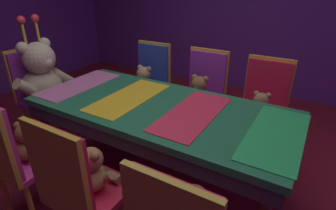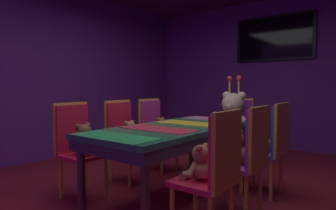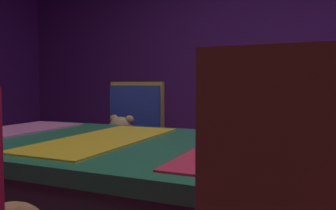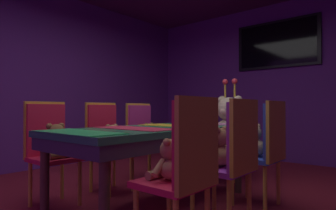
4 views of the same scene
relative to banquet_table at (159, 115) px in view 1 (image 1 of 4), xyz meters
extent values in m
plane|color=maroon|center=(0.00, 0.00, -0.65)|extent=(7.90, 7.90, 0.00)
cube|color=#26724C|center=(0.00, 0.00, 0.06)|extent=(0.90, 2.00, 0.05)
cube|color=#33333F|center=(0.00, 0.00, -0.01)|extent=(0.88, 1.96, 0.10)
cylinder|color=#4C3826|center=(0.38, 0.90, -0.31)|extent=(0.07, 0.07, 0.69)
cylinder|color=#4C3826|center=(0.38, -0.90, -0.31)|extent=(0.07, 0.07, 0.69)
cylinder|color=#4C3826|center=(-0.38, 0.90, -0.31)|extent=(0.07, 0.07, 0.69)
cube|color=green|center=(0.00, -0.85, 0.09)|extent=(0.77, 0.32, 0.01)
cube|color=#E52D4C|center=(0.00, -0.28, 0.09)|extent=(0.77, 0.32, 0.01)
cube|color=yellow|center=(0.00, 0.28, 0.09)|extent=(0.77, 0.32, 0.01)
cube|color=pink|center=(0.00, 0.85, 0.09)|extent=(0.77, 0.32, 0.01)
sphere|color=brown|center=(-0.70, -0.63, 0.04)|extent=(0.16, 0.16, 0.16)
sphere|color=#99663C|center=(-0.65, -0.63, 0.03)|extent=(0.06, 0.06, 0.06)
sphere|color=brown|center=(-0.72, -0.57, 0.10)|extent=(0.06, 0.06, 0.06)
sphere|color=brown|center=(-0.72, -0.69, 0.10)|extent=(0.06, 0.06, 0.06)
cube|color=red|center=(-0.70, 0.03, -0.21)|extent=(0.40, 0.40, 0.04)
cube|color=red|center=(-0.88, 0.03, 0.06)|extent=(0.05, 0.38, 0.50)
cube|color=gold|center=(-0.90, 0.03, 0.06)|extent=(0.03, 0.41, 0.55)
cylinder|color=gold|center=(-0.54, 0.19, -0.44)|extent=(0.04, 0.04, 0.42)
ellipsoid|color=#9E7247|center=(-0.70, 0.03, -0.11)|extent=(0.18, 0.18, 0.14)
sphere|color=#9E7247|center=(-0.69, 0.03, 0.01)|extent=(0.14, 0.14, 0.14)
sphere|color=tan|center=(-0.64, 0.03, 0.00)|extent=(0.05, 0.05, 0.05)
sphere|color=#9E7247|center=(-0.70, 0.08, 0.07)|extent=(0.05, 0.05, 0.05)
sphere|color=#9E7247|center=(-0.70, -0.03, 0.07)|extent=(0.05, 0.05, 0.05)
cylinder|color=#9E7247|center=(-0.67, 0.12, -0.10)|extent=(0.05, 0.13, 0.12)
cylinder|color=#9E7247|center=(-0.67, -0.06, -0.10)|extent=(0.05, 0.13, 0.12)
cylinder|color=#9E7247|center=(-0.59, 0.08, -0.16)|extent=(0.06, 0.13, 0.06)
cylinder|color=#9E7247|center=(-0.59, -0.02, -0.16)|extent=(0.06, 0.13, 0.06)
cube|color=#CC338C|center=(-0.71, 0.63, -0.21)|extent=(0.40, 0.40, 0.04)
cylinder|color=gold|center=(-0.55, 0.79, -0.44)|extent=(0.04, 0.04, 0.42)
cylinder|color=gold|center=(-0.55, 0.47, -0.44)|extent=(0.04, 0.04, 0.42)
cylinder|color=gold|center=(-0.87, 0.79, -0.44)|extent=(0.04, 0.04, 0.42)
cylinder|color=gold|center=(-0.87, 0.47, -0.44)|extent=(0.04, 0.04, 0.42)
ellipsoid|color=brown|center=(-0.71, 0.63, -0.12)|extent=(0.17, 0.17, 0.14)
sphere|color=brown|center=(-0.70, 0.63, 0.01)|extent=(0.14, 0.14, 0.14)
sphere|color=#99663C|center=(-0.65, 0.63, 0.00)|extent=(0.05, 0.05, 0.05)
sphere|color=brown|center=(-0.71, 0.68, 0.06)|extent=(0.05, 0.05, 0.05)
sphere|color=brown|center=(-0.71, 0.58, 0.06)|extent=(0.05, 0.05, 0.05)
cylinder|color=brown|center=(-0.67, 0.72, -0.10)|extent=(0.05, 0.12, 0.11)
cylinder|color=brown|center=(-0.67, 0.54, -0.10)|extent=(0.05, 0.12, 0.11)
cylinder|color=brown|center=(-0.60, 0.67, -0.16)|extent=(0.06, 0.13, 0.06)
cylinder|color=brown|center=(-0.60, 0.58, -0.16)|extent=(0.06, 0.13, 0.06)
cube|color=red|center=(0.70, -0.61, -0.21)|extent=(0.40, 0.40, 0.04)
cube|color=red|center=(0.88, -0.61, 0.06)|extent=(0.05, 0.38, 0.50)
cube|color=gold|center=(0.90, -0.61, 0.06)|extent=(0.03, 0.41, 0.55)
cylinder|color=gold|center=(0.86, -0.45, -0.44)|extent=(0.04, 0.04, 0.42)
cylinder|color=gold|center=(0.86, -0.77, -0.44)|extent=(0.04, 0.04, 0.42)
cylinder|color=gold|center=(0.54, -0.45, -0.44)|extent=(0.04, 0.04, 0.42)
cylinder|color=gold|center=(0.54, -0.77, -0.44)|extent=(0.04, 0.04, 0.42)
ellipsoid|color=#9E7247|center=(0.70, -0.61, -0.12)|extent=(0.17, 0.17, 0.13)
sphere|color=#9E7247|center=(0.68, -0.61, 0.00)|extent=(0.13, 0.13, 0.13)
sphere|color=tan|center=(0.64, -0.61, -0.01)|extent=(0.05, 0.05, 0.05)
sphere|color=#9E7247|center=(0.70, -0.66, 0.05)|extent=(0.05, 0.05, 0.05)
sphere|color=#9E7247|center=(0.70, -0.56, 0.05)|extent=(0.05, 0.05, 0.05)
cylinder|color=#9E7247|center=(0.66, -0.70, -0.10)|extent=(0.05, 0.12, 0.11)
cylinder|color=#9E7247|center=(0.66, -0.53, -0.10)|extent=(0.05, 0.12, 0.11)
cylinder|color=#9E7247|center=(0.59, -0.66, -0.16)|extent=(0.06, 0.13, 0.06)
cylinder|color=#9E7247|center=(0.59, -0.57, -0.16)|extent=(0.06, 0.13, 0.06)
cube|color=purple|center=(0.71, -0.02, -0.21)|extent=(0.40, 0.40, 0.04)
cube|color=purple|center=(0.89, -0.02, 0.06)|extent=(0.05, 0.38, 0.50)
cube|color=gold|center=(0.91, -0.02, 0.06)|extent=(0.03, 0.41, 0.55)
cylinder|color=gold|center=(0.87, 0.14, -0.44)|extent=(0.04, 0.04, 0.42)
cylinder|color=gold|center=(0.87, -0.18, -0.44)|extent=(0.04, 0.04, 0.42)
cylinder|color=gold|center=(0.55, 0.14, -0.44)|extent=(0.04, 0.04, 0.42)
cylinder|color=gold|center=(0.55, -0.18, -0.44)|extent=(0.04, 0.04, 0.42)
ellipsoid|color=olive|center=(0.71, -0.02, -0.11)|extent=(0.19, 0.19, 0.16)
sphere|color=olive|center=(0.69, -0.02, 0.03)|extent=(0.16, 0.16, 0.16)
sphere|color=#AE7747|center=(0.64, -0.02, 0.02)|extent=(0.06, 0.06, 0.06)
sphere|color=olive|center=(0.71, -0.08, 0.09)|extent=(0.06, 0.06, 0.06)
sphere|color=olive|center=(0.71, 0.04, 0.09)|extent=(0.06, 0.06, 0.06)
cylinder|color=olive|center=(0.67, -0.12, -0.09)|extent=(0.05, 0.14, 0.13)
cylinder|color=olive|center=(0.67, 0.07, -0.09)|extent=(0.05, 0.14, 0.13)
cylinder|color=olive|center=(0.58, -0.07, -0.16)|extent=(0.07, 0.15, 0.07)
cylinder|color=olive|center=(0.58, 0.03, -0.16)|extent=(0.07, 0.15, 0.07)
cube|color=#2D47B2|center=(0.70, 0.63, -0.21)|extent=(0.40, 0.40, 0.04)
cube|color=#2D47B2|center=(0.88, 0.63, 0.06)|extent=(0.05, 0.38, 0.50)
cube|color=gold|center=(0.90, 0.63, 0.06)|extent=(0.03, 0.41, 0.55)
cylinder|color=gold|center=(0.86, 0.79, -0.44)|extent=(0.04, 0.04, 0.42)
cylinder|color=gold|center=(0.86, 0.47, -0.44)|extent=(0.04, 0.04, 0.42)
cylinder|color=gold|center=(0.54, 0.79, -0.44)|extent=(0.04, 0.04, 0.42)
cylinder|color=gold|center=(0.54, 0.47, -0.44)|extent=(0.04, 0.04, 0.42)
ellipsoid|color=tan|center=(0.70, 0.63, -0.11)|extent=(0.19, 0.19, 0.15)
sphere|color=tan|center=(0.68, 0.63, 0.03)|extent=(0.15, 0.15, 0.15)
sphere|color=tan|center=(0.63, 0.63, 0.02)|extent=(0.06, 0.06, 0.06)
sphere|color=tan|center=(0.70, 0.57, 0.09)|extent=(0.06, 0.06, 0.06)
sphere|color=tan|center=(0.70, 0.69, 0.09)|extent=(0.06, 0.06, 0.06)
cylinder|color=tan|center=(0.66, 0.53, -0.09)|extent=(0.05, 0.14, 0.13)
cylinder|color=tan|center=(0.66, 0.73, -0.09)|extent=(0.05, 0.14, 0.13)
cylinder|color=tan|center=(0.57, 0.58, -0.16)|extent=(0.07, 0.14, 0.07)
cylinder|color=tan|center=(0.57, 0.68, -0.16)|extent=(0.07, 0.14, 0.07)
cube|color=purple|center=(0.00, 1.42, -0.21)|extent=(0.40, 0.40, 0.04)
cube|color=purple|center=(0.00, 1.60, 0.06)|extent=(0.38, 0.05, 0.50)
cube|color=gold|center=(0.00, 1.62, 0.06)|extent=(0.41, 0.03, 0.55)
cylinder|color=gold|center=(0.16, 1.58, -0.44)|extent=(0.04, 0.04, 0.42)
cylinder|color=gold|center=(0.16, 1.26, -0.44)|extent=(0.04, 0.04, 0.42)
cylinder|color=gold|center=(-0.16, 1.58, -0.44)|extent=(0.04, 0.04, 0.42)
cylinder|color=gold|center=(-0.16, 1.26, -0.44)|extent=(0.04, 0.04, 0.42)
ellipsoid|color=beige|center=(0.00, 1.42, -0.02)|extent=(0.39, 0.39, 0.31)
sphere|color=beige|center=(0.00, 1.39, 0.26)|extent=(0.31, 0.31, 0.31)
sphere|color=#FDDCAD|center=(0.00, 1.28, 0.24)|extent=(0.12, 0.12, 0.12)
sphere|color=beige|center=(0.12, 1.42, 0.38)|extent=(0.12, 0.12, 0.12)
sphere|color=beige|center=(-0.12, 1.42, 0.38)|extent=(0.12, 0.12, 0.12)
cylinder|color=beige|center=(0.19, 1.34, 0.01)|extent=(0.27, 0.11, 0.26)
cylinder|color=beige|center=(-0.19, 1.34, 0.01)|extent=(0.27, 0.11, 0.26)
cylinder|color=beige|center=(0.10, 1.17, -0.13)|extent=(0.29, 0.13, 0.13)
cylinder|color=beige|center=(-0.10, 1.17, -0.13)|extent=(0.29, 0.13, 0.13)
cylinder|color=gold|center=(0.07, 1.42, 0.52)|extent=(0.02, 0.02, 0.21)
sphere|color=#E5333F|center=(0.07, 1.42, 0.62)|extent=(0.07, 0.07, 0.07)
cylinder|color=gold|center=(-0.07, 1.42, 0.52)|extent=(0.02, 0.02, 0.21)
sphere|color=#E5333F|center=(-0.07, 1.42, 0.62)|extent=(0.07, 0.07, 0.07)
camera|label=1|loc=(-1.53, -0.99, 0.95)|focal=28.32mm
camera|label=2|loc=(1.81, -2.49, 0.50)|focal=31.63mm
camera|label=3|loc=(-1.13, -0.49, 0.31)|focal=35.54mm
camera|label=4|loc=(1.89, -2.05, 0.26)|focal=31.47mm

